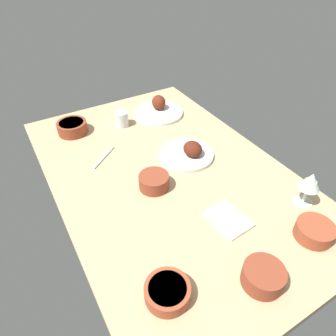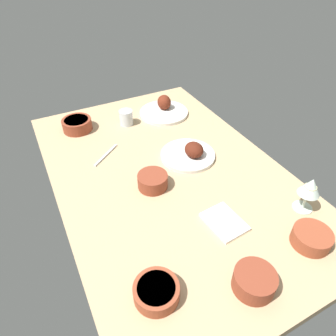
# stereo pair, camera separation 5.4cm
# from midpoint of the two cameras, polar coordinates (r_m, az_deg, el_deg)

# --- Properties ---
(dining_table) EXTENTS (1.40, 0.90, 0.04)m
(dining_table) POSITION_cam_midpoint_polar(r_m,az_deg,el_deg) (1.27, -1.23, -1.42)
(dining_table) COLOR tan
(dining_table) RESTS_ON ground
(plate_center_main) EXTENTS (0.24, 0.24, 0.08)m
(plate_center_main) POSITION_cam_midpoint_polar(r_m,az_deg,el_deg) (1.32, 2.72, 2.91)
(plate_center_main) COLOR silver
(plate_center_main) RESTS_ON dining_table
(plate_far_side) EXTENTS (0.26, 0.26, 0.09)m
(plate_far_side) POSITION_cam_midpoint_polar(r_m,az_deg,el_deg) (1.65, -2.73, 10.99)
(plate_far_side) COLOR silver
(plate_far_side) RESTS_ON dining_table
(bowl_onions) EXTENTS (0.12, 0.12, 0.05)m
(bowl_onions) POSITION_cam_midpoint_polar(r_m,az_deg,el_deg) (1.10, 24.81, -10.79)
(bowl_onions) COLOR brown
(bowl_onions) RESTS_ON dining_table
(bowl_soup) EXTENTS (0.13, 0.13, 0.05)m
(bowl_soup) POSITION_cam_midpoint_polar(r_m,az_deg,el_deg) (0.89, -1.99, -22.45)
(bowl_soup) COLOR brown
(bowl_soup) RESTS_ON dining_table
(bowl_sauce) EXTENTS (0.14, 0.14, 0.06)m
(bowl_sauce) POSITION_cam_midpoint_polar(r_m,az_deg,el_deg) (1.56, -18.71, 7.37)
(bowl_sauce) COLOR brown
(bowl_sauce) RESTS_ON dining_table
(bowl_pasta) EXTENTS (0.12, 0.12, 0.06)m
(bowl_pasta) POSITION_cam_midpoint_polar(r_m,az_deg,el_deg) (1.17, -4.02, -2.50)
(bowl_pasta) COLOR brown
(bowl_pasta) RESTS_ON dining_table
(bowl_potatoes) EXTENTS (0.12, 0.12, 0.06)m
(bowl_potatoes) POSITION_cam_midpoint_polar(r_m,az_deg,el_deg) (0.94, 15.99, -19.14)
(bowl_potatoes) COLOR brown
(bowl_potatoes) RESTS_ON dining_table
(wine_glass) EXTENTS (0.08, 0.08, 0.14)m
(wine_glass) POSITION_cam_midpoint_polar(r_m,az_deg,el_deg) (1.16, 24.22, -2.59)
(wine_glass) COLOR silver
(wine_glass) RESTS_ON dining_table
(water_tumbler) EXTENTS (0.07, 0.07, 0.08)m
(water_tumbler) POSITION_cam_midpoint_polar(r_m,az_deg,el_deg) (1.55, -9.79, 9.18)
(water_tumbler) COLOR silver
(water_tumbler) RESTS_ON dining_table
(folded_napkin) EXTENTS (0.16, 0.12, 0.01)m
(folded_napkin) POSITION_cam_midpoint_polar(r_m,az_deg,el_deg) (1.08, 9.95, -9.60)
(folded_napkin) COLOR white
(folded_napkin) RESTS_ON dining_table
(fork_loose) EXTENTS (0.11, 0.14, 0.01)m
(fork_loose) POSITION_cam_midpoint_polar(r_m,az_deg,el_deg) (1.36, -13.18, 2.00)
(fork_loose) COLOR silver
(fork_loose) RESTS_ON dining_table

